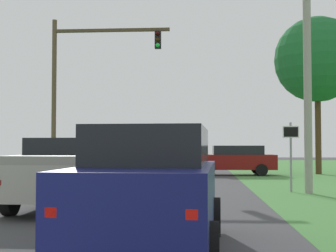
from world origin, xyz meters
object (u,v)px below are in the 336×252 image
red_suv_near (151,186)px  oak_tree_right (317,60)px  traffic_light (81,76)px  crossing_suv_far (235,159)px  utility_pole_right (307,62)px  pickup_truck_lead (71,172)px  keep_moving_sign (291,147)px

red_suv_near → oak_tree_right: bearing=70.4°
traffic_light → red_suv_near: bearing=-72.3°
traffic_light → crossing_suv_far: (8.19, 3.79, -4.46)m
oak_tree_right → utility_pole_right: (-3.27, -12.36, -2.26)m
pickup_truck_lead → keep_moving_sign: size_ratio=2.18×
red_suv_near → keep_moving_sign: keep_moving_sign is taller
keep_moving_sign → oak_tree_right: 13.47m
pickup_truck_lead → oak_tree_right: (10.62, 16.90, 5.99)m
keep_moving_sign → oak_tree_right: (3.78, 11.78, 5.33)m
pickup_truck_lead → utility_pole_right: (7.35, 4.54, 3.73)m
red_suv_near → oak_tree_right: size_ratio=0.49×
pickup_truck_lead → oak_tree_right: oak_tree_right is taller
keep_moving_sign → traffic_light: bearing=144.9°
pickup_truck_lead → oak_tree_right: bearing=57.9°
red_suv_near → pickup_truck_lead: 5.87m
traffic_light → crossing_suv_far: size_ratio=1.73×
oak_tree_right → crossing_suv_far: bearing=-165.9°
pickup_truck_lead → traffic_light: size_ratio=0.67×
pickup_truck_lead → oak_tree_right: 20.84m
red_suv_near → utility_pole_right: bearing=64.7°
keep_moving_sign → oak_tree_right: bearing=72.2°
traffic_light → oak_tree_right: oak_tree_right is taller
utility_pole_right → red_suv_near: bearing=-115.3°
red_suv_near → traffic_light: bearing=107.7°
keep_moving_sign → crossing_suv_far: bearing=97.4°
keep_moving_sign → red_suv_near: bearing=-111.7°
traffic_light → crossing_suv_far: traffic_light is taller
pickup_truck_lead → crossing_suv_far: bearing=70.6°
red_suv_near → pickup_truck_lead: size_ratio=0.85×
traffic_light → utility_pole_right: (10.05, -7.28, -0.67)m
crossing_suv_far → utility_pole_right: bearing=-80.5°
red_suv_near → keep_moving_sign: bearing=68.3°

